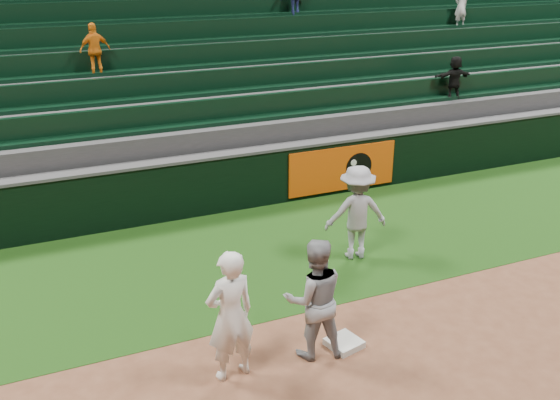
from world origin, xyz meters
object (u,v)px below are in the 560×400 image
(first_base, at_px, (344,343))
(first_baseman, at_px, (230,316))
(baserunner, at_px, (314,299))
(base_coach, at_px, (356,213))

(first_base, relative_size, first_baseman, 0.24)
(first_base, distance_m, first_baseman, 1.85)
(baserunner, bearing_deg, first_baseman, 12.44)
(baserunner, bearing_deg, first_base, -171.89)
(first_base, bearing_deg, base_coach, 57.41)
(first_baseman, height_order, baserunner, first_baseman)
(first_base, distance_m, baserunner, 0.93)
(baserunner, bearing_deg, base_coach, -118.55)
(base_coach, bearing_deg, baserunner, 61.99)
(first_baseman, relative_size, baserunner, 1.05)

